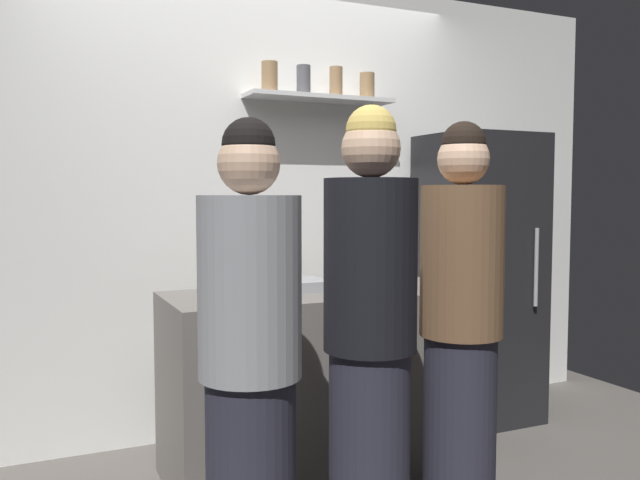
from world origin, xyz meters
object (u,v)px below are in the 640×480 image
object	(u,v)px
person_blonde	(370,339)
water_bottle_plastic	(399,269)
wine_bottle_amber_glass	(348,263)
utensil_holder	(246,287)
baking_pan	(291,285)
person_grey_hoodie	(250,367)
refrigerator	(478,277)
wine_bottle_pale_glass	(459,266)
person_brown_jacket	(461,326)

from	to	relation	value
person_blonde	water_bottle_plastic	bearing A→B (deg)	179.46
person_blonde	wine_bottle_amber_glass	bearing A→B (deg)	-163.85
utensil_holder	water_bottle_plastic	world-z (taller)	water_bottle_plastic
baking_pan	person_grey_hoodie	distance (m)	1.09
refrigerator	wine_bottle_pale_glass	bearing A→B (deg)	-135.47
person_blonde	person_grey_hoodie	size ratio (longest dim) A/B	1.04
person_brown_jacket	person_grey_hoodie	distance (m)	0.98
water_bottle_plastic	person_brown_jacket	size ratio (longest dim) A/B	0.14
baking_pan	utensil_holder	distance (m)	0.39
wine_bottle_amber_glass	baking_pan	bearing A→B (deg)	163.35
person_blonde	person_brown_jacket	distance (m)	0.50
wine_bottle_amber_glass	person_blonde	distance (m)	0.90
refrigerator	wine_bottle_pale_glass	world-z (taller)	refrigerator
baking_pan	water_bottle_plastic	distance (m)	0.54
baking_pan	utensil_holder	xyz separation A→B (m)	(-0.31, -0.24, 0.04)
refrigerator	person_blonde	bearing A→B (deg)	-140.24
person_grey_hoodie	wine_bottle_pale_glass	bearing A→B (deg)	48.02
baking_pan	person_blonde	xyz separation A→B (m)	(-0.05, -0.90, -0.08)
wine_bottle_amber_glass	person_blonde	world-z (taller)	person_blonde
utensil_holder	wine_bottle_amber_glass	distance (m)	0.60
baking_pan	person_blonde	size ratio (longest dim) A/B	0.20
refrigerator	person_grey_hoodie	bearing A→B (deg)	-147.24
baking_pan	utensil_holder	bearing A→B (deg)	-142.13
utensil_holder	wine_bottle_pale_glass	world-z (taller)	wine_bottle_pale_glass
wine_bottle_pale_glass	wine_bottle_amber_glass	distance (m)	0.57
water_bottle_plastic	person_brown_jacket	world-z (taller)	person_brown_jacket
water_bottle_plastic	person_blonde	bearing A→B (deg)	-127.99
utensil_holder	wine_bottle_amber_glass	world-z (taller)	wine_bottle_amber_glass
refrigerator	person_grey_hoodie	distance (m)	2.19
refrigerator	person_brown_jacket	world-z (taller)	refrigerator
wine_bottle_amber_glass	person_blonde	size ratio (longest dim) A/B	0.20
person_blonde	utensil_holder	bearing A→B (deg)	-120.87
wine_bottle_amber_glass	person_grey_hoodie	world-z (taller)	person_grey_hoodie
person_brown_jacket	person_blonde	bearing A→B (deg)	-56.00
wine_bottle_pale_glass	person_blonde	bearing A→B (deg)	-143.38
refrigerator	water_bottle_plastic	world-z (taller)	refrigerator
person_grey_hoodie	utensil_holder	bearing A→B (deg)	93.84
utensil_holder	person_brown_jacket	distance (m)	0.93
utensil_holder	wine_bottle_pale_glass	distance (m)	1.12
baking_pan	water_bottle_plastic	xyz separation A→B (m)	(0.49, -0.21, 0.08)
wine_bottle_amber_glass	person_brown_jacket	xyz separation A→B (m)	(0.17, -0.70, -0.20)
wine_bottle_amber_glass	water_bottle_plastic	xyz separation A→B (m)	(0.22, -0.13, -0.03)
person_brown_jacket	refrigerator	bearing A→B (deg)	160.18
wine_bottle_pale_glass	baking_pan	bearing A→B (deg)	162.52
wine_bottle_pale_glass	wine_bottle_amber_glass	xyz separation A→B (m)	(-0.54, 0.18, 0.02)
wine_bottle_pale_glass	person_brown_jacket	xyz separation A→B (m)	(-0.37, -0.53, -0.18)
water_bottle_plastic	refrigerator	bearing A→B (deg)	28.42
refrigerator	person_brown_jacket	distance (m)	1.35
water_bottle_plastic	person_brown_jacket	xyz separation A→B (m)	(-0.05, -0.57, -0.18)
wine_bottle_amber_glass	water_bottle_plastic	world-z (taller)	wine_bottle_amber_glass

